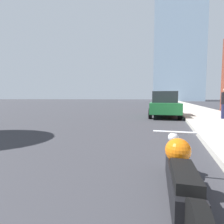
{
  "coord_description": "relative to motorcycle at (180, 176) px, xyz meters",
  "views": [
    {
      "loc": [
        3.55,
        1.64,
        1.24
      ],
      "look_at": [
        1.87,
        6.86,
        0.8
      ],
      "focal_mm": 28.0,
      "sensor_mm": 36.0,
      "label": 1
    }
  ],
  "objects": [
    {
      "name": "sidewalk",
      "position": [
        2.49,
        36.33,
        -0.29
      ],
      "size": [
        3.44,
        240.0,
        0.15
      ],
      "color": "#B2ADA3",
      "rests_on": "ground_plane"
    },
    {
      "name": "parked_car_silver",
      "position": [
        -0.53,
        47.46,
        0.52
      ],
      "size": [
        2.25,
        4.04,
        1.81
      ],
      "rotation": [
        0.0,
        0.0,
        0.09
      ],
      "color": "#BCBCC1",
      "rests_on": "ground_plane"
    },
    {
      "name": "distant_tower",
      "position": [
        3.76,
        86.81,
        32.63
      ],
      "size": [
        20.66,
        20.66,
        66.0
      ],
      "color": "#8CA5BC",
      "rests_on": "ground_plane"
    },
    {
      "name": "motorcycle",
      "position": [
        0.0,
        0.0,
        0.0
      ],
      "size": [
        0.62,
        2.35,
        0.75
      ],
      "rotation": [
        0.0,
        0.0,
        0.06
      ],
      "color": "black",
      "rests_on": "ground_plane"
    },
    {
      "name": "parked_car_green",
      "position": [
        -0.4,
        9.98,
        0.45
      ],
      "size": [
        2.09,
        4.24,
        1.67
      ],
      "rotation": [
        0.0,
        0.0,
        0.07
      ],
      "color": "#1E6B33",
      "rests_on": "ground_plane"
    },
    {
      "name": "parked_car_black",
      "position": [
        -0.36,
        34.48,
        0.51
      ],
      "size": [
        1.96,
        4.53,
        1.78
      ],
      "rotation": [
        0.0,
        0.0,
        0.01
      ],
      "color": "black",
      "rests_on": "ground_plane"
    },
    {
      "name": "parked_car_blue",
      "position": [
        -0.36,
        21.6,
        0.49
      ],
      "size": [
        2.15,
        4.18,
        1.71
      ],
      "rotation": [
        0.0,
        0.0,
        -0.06
      ],
      "color": "#1E3899",
      "rests_on": "ground_plane"
    }
  ]
}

